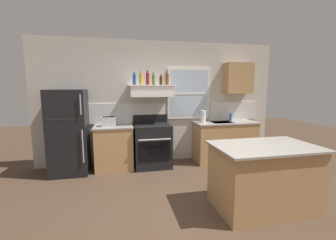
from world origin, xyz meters
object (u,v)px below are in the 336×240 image
object	(u,v)px
toaster	(109,121)
dish_soap_bottle	(231,117)
refrigerator	(69,132)
bottle_olive_oil_square	(153,80)
paper_towel_roll	(203,117)
stove_range	(152,145)
bottle_blue_liqueur	(134,79)
bottle_amber_wine	(167,79)
bottle_red_label_wine	(148,79)
bottle_brown_stout	(161,80)
bottle_champagne_gold_foil	(141,79)
kitchen_island	(263,177)

from	to	relation	value
toaster	dish_soap_bottle	world-z (taller)	toaster
refrigerator	dish_soap_bottle	bearing A→B (deg)	2.60
bottle_olive_oil_square	paper_towel_roll	world-z (taller)	bottle_olive_oil_square
stove_range	dish_soap_bottle	xyz separation A→B (m)	(1.88, 0.14, 0.54)
bottle_olive_oil_square	paper_towel_roll	xyz separation A→B (m)	(1.10, -0.11, -0.81)
bottle_blue_liqueur	bottle_amber_wine	size ratio (longest dim) A/B	0.89
bottle_olive_oil_square	bottle_amber_wine	world-z (taller)	bottle_amber_wine
bottle_red_label_wine	bottle_brown_stout	world-z (taller)	bottle_red_label_wine
refrigerator	bottle_red_label_wine	distance (m)	1.89
paper_towel_roll	bottle_champagne_gold_foil	bearing A→B (deg)	178.50
refrigerator	bottle_brown_stout	world-z (taller)	bottle_brown_stout
bottle_brown_stout	bottle_amber_wine	size ratio (longest dim) A/B	0.75
bottle_amber_wine	kitchen_island	world-z (taller)	bottle_amber_wine
stove_range	bottle_red_label_wine	xyz separation A→B (m)	(-0.07, 0.08, 1.41)
bottle_olive_oil_square	dish_soap_bottle	xyz separation A→B (m)	(1.82, -0.01, -0.86)
bottle_red_label_wine	bottle_amber_wine	size ratio (longest dim) A/B	1.03
bottle_blue_liqueur	bottle_olive_oil_square	world-z (taller)	bottle_blue_liqueur
bottle_blue_liqueur	dish_soap_bottle	xyz separation A→B (m)	(2.23, 0.10, -0.86)
stove_range	bottle_red_label_wine	distance (m)	1.41
toaster	refrigerator	bearing A→B (deg)	-176.84
bottle_brown_stout	paper_towel_roll	xyz separation A→B (m)	(0.96, -0.02, -0.79)
bottle_champagne_gold_foil	paper_towel_roll	xyz separation A→B (m)	(1.37, -0.04, -0.82)
stove_range	dish_soap_bottle	size ratio (longest dim) A/B	6.06
toaster	dish_soap_bottle	distance (m)	2.77
dish_soap_bottle	kitchen_island	distance (m)	2.30
dish_soap_bottle	bottle_olive_oil_square	bearing A→B (deg)	179.66
toaster	paper_towel_roll	bearing A→B (deg)	0.51
dish_soap_bottle	kitchen_island	size ratio (longest dim) A/B	0.13
bottle_champagne_gold_foil	bottle_brown_stout	bearing A→B (deg)	-1.94
refrigerator	kitchen_island	world-z (taller)	refrigerator
bottle_red_label_wine	bottle_amber_wine	xyz separation A→B (m)	(0.42, 0.02, -0.00)
bottle_amber_wine	bottle_brown_stout	bearing A→B (deg)	-165.03
stove_range	bottle_olive_oil_square	bearing A→B (deg)	68.15
toaster	bottle_brown_stout	size ratio (longest dim) A/B	1.35
bottle_blue_liqueur	bottle_champagne_gold_foil	size ratio (longest dim) A/B	0.92
bottle_blue_liqueur	bottle_olive_oil_square	distance (m)	0.42
stove_range	bottle_brown_stout	bearing A→B (deg)	16.25
bottle_blue_liqueur	bottle_red_label_wine	bearing A→B (deg)	8.76
bottle_olive_oil_square	refrigerator	bearing A→B (deg)	-174.28
bottle_red_label_wine	bottle_brown_stout	bearing A→B (deg)	-4.68
bottle_amber_wine	paper_towel_roll	xyz separation A→B (m)	(0.81, -0.06, -0.82)
bottle_champagne_gold_foil	dish_soap_bottle	world-z (taller)	bottle_champagne_gold_foil
bottle_blue_liqueur	bottle_amber_wine	xyz separation A→B (m)	(0.70, 0.06, 0.01)
toaster	bottle_olive_oil_square	world-z (taller)	bottle_olive_oil_square
refrigerator	bottle_amber_wine	size ratio (longest dim) A/B	5.62
refrigerator	dish_soap_bottle	xyz separation A→B (m)	(3.53, 0.16, 0.17)
bottle_red_label_wine	refrigerator	bearing A→B (deg)	-176.19
bottle_olive_oil_square	toaster	bearing A→B (deg)	-172.24
bottle_champagne_gold_foil	bottle_amber_wine	distance (m)	0.56
stove_range	kitchen_island	bearing A→B (deg)	-57.77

